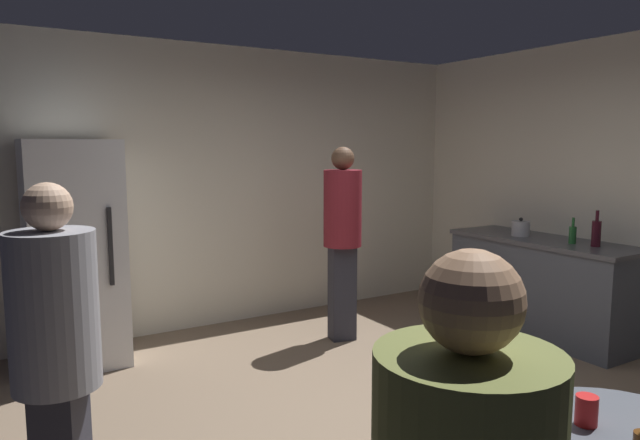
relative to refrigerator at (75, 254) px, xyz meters
The scene contains 10 objects.
ground_plane 2.85m from the refrigerator, 54.92° to the right, with size 5.20×5.20×0.10m, color #7A6651.
wall_back 1.67m from the refrigerator, 15.56° to the left, with size 5.32×0.06×2.70m, color silver.
refrigerator is the anchor object (origin of this frame).
kitchen_counter 4.11m from the refrigerator, 20.75° to the right, with size 0.64×1.78×0.90m.
kettle 3.97m from the refrigerator, 17.92° to the right, with size 0.24×0.17×0.18m.
wine_bottle_on_counter 4.31m from the refrigerator, 26.94° to the right, with size 0.08×0.08×0.31m.
beer_bottle_on_counter 4.19m from the refrigerator, 24.73° to the right, with size 0.06×0.06×0.23m.
plastic_cup_red 3.86m from the refrigerator, 71.88° to the right, with size 0.08×0.08×0.11m, color red.
person_in_gray_shirt 2.48m from the refrigerator, 99.93° to the right, with size 0.46×0.46×1.61m.
person_in_maroon_shirt 2.23m from the refrigerator, 16.10° to the right, with size 0.41×0.41×1.74m.
Camera 1 is at (-2.22, -2.67, 1.75)m, focal length 32.45 mm.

